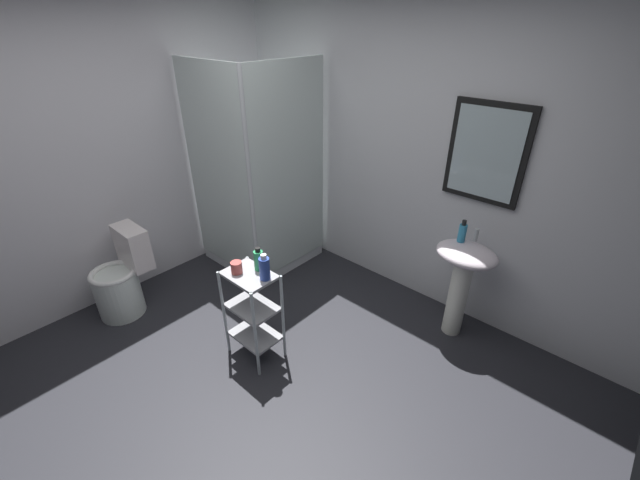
{
  "coord_description": "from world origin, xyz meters",
  "views": [
    {
      "loc": [
        1.65,
        -1.08,
        2.3
      ],
      "look_at": [
        0.11,
        0.63,
        0.99
      ],
      "focal_mm": 22.29,
      "sensor_mm": 36.0,
      "label": 1
    }
  ],
  "objects_px": {
    "storage_cart": "(253,308)",
    "body_wash_bottle_green": "(259,260)",
    "pedestal_sink": "(463,273)",
    "shampoo_bottle_blue": "(264,268)",
    "shower_stall": "(260,222)",
    "hand_soap_bottle": "(462,232)",
    "toilet": "(122,280)",
    "rinse_cup": "(237,267)"
  },
  "relations": [
    {
      "from": "shower_stall",
      "to": "shampoo_bottle_blue",
      "type": "distance_m",
      "value": 1.45
    },
    {
      "from": "storage_cart",
      "to": "pedestal_sink",
      "type": "bearing_deg",
      "value": 51.05
    },
    {
      "from": "hand_soap_bottle",
      "to": "storage_cart",
      "type": "bearing_deg",
      "value": -125.86
    },
    {
      "from": "shower_stall",
      "to": "pedestal_sink",
      "type": "distance_m",
      "value": 2.01
    },
    {
      "from": "storage_cart",
      "to": "rinse_cup",
      "type": "distance_m",
      "value": 0.36
    },
    {
      "from": "toilet",
      "to": "rinse_cup",
      "type": "relative_size",
      "value": 8.88
    },
    {
      "from": "storage_cart",
      "to": "shampoo_bottle_blue",
      "type": "height_order",
      "value": "shampoo_bottle_blue"
    },
    {
      "from": "shower_stall",
      "to": "storage_cart",
      "type": "xyz_separation_m",
      "value": [
        0.97,
        -0.91,
        -0.03
      ]
    },
    {
      "from": "toilet",
      "to": "shampoo_bottle_blue",
      "type": "bearing_deg",
      "value": 18.53
    },
    {
      "from": "pedestal_sink",
      "to": "body_wash_bottle_green",
      "type": "distance_m",
      "value": 1.55
    },
    {
      "from": "hand_soap_bottle",
      "to": "body_wash_bottle_green",
      "type": "xyz_separation_m",
      "value": [
        -0.92,
        -1.2,
        -0.07
      ]
    },
    {
      "from": "pedestal_sink",
      "to": "shampoo_bottle_blue",
      "type": "distance_m",
      "value": 1.52
    },
    {
      "from": "shampoo_bottle_blue",
      "to": "pedestal_sink",
      "type": "bearing_deg",
      "value": 53.86
    },
    {
      "from": "pedestal_sink",
      "to": "storage_cart",
      "type": "xyz_separation_m",
      "value": [
        -1.01,
        -1.25,
        -0.14
      ]
    },
    {
      "from": "shampoo_bottle_blue",
      "to": "rinse_cup",
      "type": "relative_size",
      "value": 2.23
    },
    {
      "from": "shower_stall",
      "to": "rinse_cup",
      "type": "bearing_deg",
      "value": -46.61
    },
    {
      "from": "storage_cart",
      "to": "rinse_cup",
      "type": "relative_size",
      "value": 8.64
    },
    {
      "from": "toilet",
      "to": "rinse_cup",
      "type": "xyz_separation_m",
      "value": [
        1.18,
        0.38,
        0.47
      ]
    },
    {
      "from": "shower_stall",
      "to": "hand_soap_bottle",
      "type": "xyz_separation_m",
      "value": [
        1.9,
        0.38,
        0.42
      ]
    },
    {
      "from": "body_wash_bottle_green",
      "to": "shampoo_bottle_blue",
      "type": "bearing_deg",
      "value": -22.3
    },
    {
      "from": "shampoo_bottle_blue",
      "to": "body_wash_bottle_green",
      "type": "bearing_deg",
      "value": 157.7
    },
    {
      "from": "storage_cart",
      "to": "toilet",
      "type": "bearing_deg",
      "value": -161.36
    },
    {
      "from": "shower_stall",
      "to": "body_wash_bottle_green",
      "type": "xyz_separation_m",
      "value": [
        0.98,
        -0.82,
        0.35
      ]
    },
    {
      "from": "pedestal_sink",
      "to": "storage_cart",
      "type": "bearing_deg",
      "value": -128.95
    },
    {
      "from": "pedestal_sink",
      "to": "rinse_cup",
      "type": "xyz_separation_m",
      "value": [
        -1.08,
        -1.29,
        0.2
      ]
    },
    {
      "from": "shampoo_bottle_blue",
      "to": "body_wash_bottle_green",
      "type": "relative_size",
      "value": 1.09
    },
    {
      "from": "pedestal_sink",
      "to": "body_wash_bottle_green",
      "type": "relative_size",
      "value": 4.63
    },
    {
      "from": "shower_stall",
      "to": "toilet",
      "type": "xyz_separation_m",
      "value": [
        -0.28,
        -1.33,
        -0.15
      ]
    },
    {
      "from": "storage_cart",
      "to": "shampoo_bottle_blue",
      "type": "bearing_deg",
      "value": 17.46
    },
    {
      "from": "shower_stall",
      "to": "toilet",
      "type": "height_order",
      "value": "shower_stall"
    },
    {
      "from": "pedestal_sink",
      "to": "shampoo_bottle_blue",
      "type": "relative_size",
      "value": 4.23
    },
    {
      "from": "toilet",
      "to": "pedestal_sink",
      "type": "bearing_deg",
      "value": 36.48
    },
    {
      "from": "hand_soap_bottle",
      "to": "rinse_cup",
      "type": "height_order",
      "value": "hand_soap_bottle"
    },
    {
      "from": "hand_soap_bottle",
      "to": "rinse_cup",
      "type": "bearing_deg",
      "value": -127.04
    },
    {
      "from": "storage_cart",
      "to": "body_wash_bottle_green",
      "type": "relative_size",
      "value": 4.23
    },
    {
      "from": "storage_cart",
      "to": "body_wash_bottle_green",
      "type": "height_order",
      "value": "body_wash_bottle_green"
    },
    {
      "from": "body_wash_bottle_green",
      "to": "rinse_cup",
      "type": "bearing_deg",
      "value": -122.08
    },
    {
      "from": "toilet",
      "to": "hand_soap_bottle",
      "type": "relative_size",
      "value": 4.32
    },
    {
      "from": "pedestal_sink",
      "to": "rinse_cup",
      "type": "height_order",
      "value": "rinse_cup"
    },
    {
      "from": "hand_soap_bottle",
      "to": "body_wash_bottle_green",
      "type": "distance_m",
      "value": 1.52
    },
    {
      "from": "toilet",
      "to": "shampoo_bottle_blue",
      "type": "distance_m",
      "value": 1.54
    },
    {
      "from": "storage_cart",
      "to": "hand_soap_bottle",
      "type": "distance_m",
      "value": 1.65
    }
  ]
}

